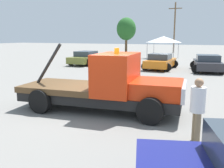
{
  "coord_description": "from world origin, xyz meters",
  "views": [
    {
      "loc": [
        4.18,
        -8.19,
        2.76
      ],
      "look_at": [
        0.5,
        0.0,
        1.05
      ],
      "focal_mm": 40.0,
      "sensor_mm": 36.0,
      "label": 1
    }
  ],
  "objects": [
    {
      "name": "ground_plane",
      "position": [
        0.0,
        0.0,
        0.0
      ],
      "size": [
        160.0,
        160.0,
        0.0
      ],
      "primitive_type": "plane",
      "color": "gray"
    },
    {
      "name": "canopy_tent_white",
      "position": [
        -2.93,
        23.42,
        2.4
      ],
      "size": [
        3.3,
        3.3,
        2.8
      ],
      "color": "#9E9EA3",
      "rests_on": "ground"
    },
    {
      "name": "person_near_truck",
      "position": [
        3.65,
        -1.62,
        1.0
      ],
      "size": [
        0.38,
        0.38,
        1.73
      ],
      "rotation": [
        0.0,
        0.0,
        3.52
      ],
      "color": "#847051",
      "rests_on": "ground"
    },
    {
      "name": "parked_car_charcoal",
      "position": [
        2.99,
        13.16,
        0.65
      ],
      "size": [
        2.97,
        4.63,
        1.34
      ],
      "rotation": [
        0.0,
        0.0,
        1.74
      ],
      "color": "#2D2D33",
      "rests_on": "ground"
    },
    {
      "name": "utility_pole",
      "position": [
        -3.82,
        35.36,
        4.44
      ],
      "size": [
        2.2,
        0.24,
        8.36
      ],
      "color": "brown",
      "rests_on": "ground"
    },
    {
      "name": "tree_left",
      "position": [
        -11.86,
        33.64,
        4.05
      ],
      "size": [
        3.38,
        3.38,
        6.03
      ],
      "color": "brown",
      "rests_on": "ground"
    },
    {
      "name": "tow_truck",
      "position": [
        0.37,
        0.04,
        0.93
      ],
      "size": [
        6.3,
        2.78,
        2.51
      ],
      "rotation": [
        0.0,
        0.0,
        0.11
      ],
      "color": "black",
      "rests_on": "ground"
    },
    {
      "name": "parked_car_orange",
      "position": [
        -0.77,
        12.96,
        0.65
      ],
      "size": [
        2.51,
        4.25,
        1.34
      ],
      "rotation": [
        0.0,
        0.0,
        1.56
      ],
      "color": "orange",
      "rests_on": "ground"
    },
    {
      "name": "parked_car_olive",
      "position": [
        -8.39,
        13.64,
        0.65
      ],
      "size": [
        2.55,
        4.88,
        1.34
      ],
      "rotation": [
        0.0,
        0.0,
        1.59
      ],
      "color": "olive",
      "rests_on": "ground"
    },
    {
      "name": "parked_car_maroon",
      "position": [
        -4.55,
        12.92,
        0.65
      ],
      "size": [
        2.74,
        4.42,
        1.34
      ],
      "rotation": [
        0.0,
        0.0,
        1.7
      ],
      "color": "maroon",
      "rests_on": "ground"
    }
  ]
}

